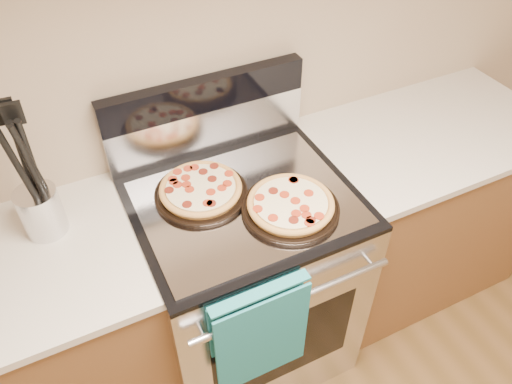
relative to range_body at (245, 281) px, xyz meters
name	(u,v)px	position (x,y,z in m)	size (l,w,h in m)	color
wall_back	(196,39)	(0.00, 0.35, 0.90)	(4.00, 4.00, 0.00)	tan
range_body	(245,281)	(0.00, 0.00, 0.00)	(0.76, 0.68, 0.90)	#B7B7BC
oven_window	(284,348)	(0.00, -0.34, 0.00)	(0.56, 0.01, 0.40)	black
cooktop	(243,200)	(0.00, 0.00, 0.46)	(0.76, 0.68, 0.02)	black
backsplash_lower	(207,129)	(0.00, 0.31, 0.56)	(0.76, 0.06, 0.18)	silver
backsplash_upper	(204,94)	(0.00, 0.31, 0.71)	(0.76, 0.06, 0.12)	black
oven_handle	(294,300)	(0.00, -0.38, 0.35)	(0.03, 0.03, 0.70)	silver
dish_towel	(260,332)	(-0.12, -0.38, 0.25)	(0.32, 0.05, 0.42)	#19517D
foil_sheet	(246,202)	(0.00, -0.03, 0.47)	(0.70, 0.55, 0.01)	gray
cabinet_left	(18,364)	(-0.88, 0.03, -0.01)	(1.00, 0.62, 0.88)	brown
cabinet_right	(411,211)	(0.88, 0.03, -0.01)	(1.00, 0.62, 0.88)	brown
countertop_right	(435,132)	(0.88, 0.03, 0.45)	(1.02, 0.64, 0.03)	beige
pepperoni_pizza_back	(201,190)	(-0.12, 0.07, 0.50)	(0.32, 0.32, 0.04)	#A97733
pepperoni_pizza_front	(291,205)	(0.11, -0.13, 0.50)	(0.32, 0.32, 0.04)	#A97733
utensil_crock	(41,211)	(-0.63, 0.15, 0.54)	(0.13, 0.13, 0.16)	silver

